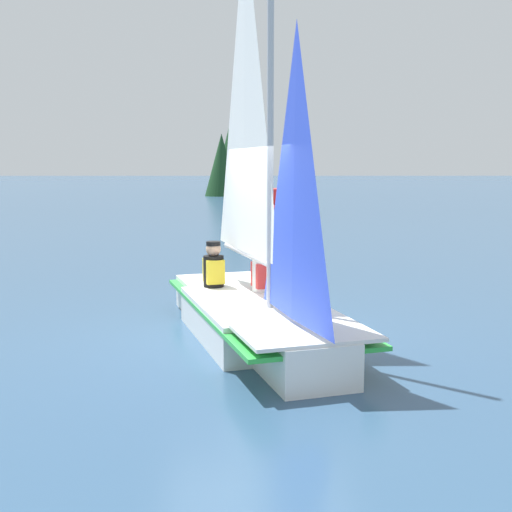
% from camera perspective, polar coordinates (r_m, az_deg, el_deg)
% --- Properties ---
extents(ground_plane, '(260.00, 260.00, 0.00)m').
position_cam_1_polar(ground_plane, '(8.59, -0.00, -7.25)').
color(ground_plane, '#2D4C6B').
extents(sailboat_main, '(4.80, 2.77, 5.60)m').
position_cam_1_polar(sailboat_main, '(8.46, -0.06, -2.48)').
color(sailboat_main, white).
rests_on(sailboat_main, ground_plane).
extents(sailor_helm, '(0.40, 0.37, 1.16)m').
position_cam_1_polar(sailor_helm, '(9.11, 0.61, -2.29)').
color(sailor_helm, black).
rests_on(sailor_helm, ground_plane).
extents(sailor_crew, '(0.40, 0.37, 1.16)m').
position_cam_1_polar(sailor_crew, '(9.46, -3.79, -1.92)').
color(sailor_crew, black).
rests_on(sailor_crew, ground_plane).
extents(motorboat_distant, '(4.96, 2.31, 1.19)m').
position_cam_1_polar(motorboat_distant, '(29.56, 1.19, 4.49)').
color(motorboat_distant, maroon).
rests_on(motorboat_distant, ground_plane).
extents(treeline_shore, '(15.27, 5.39, 7.25)m').
position_cam_1_polar(treeline_shore, '(53.78, -1.34, 8.79)').
color(treeline_shore, '#193D1E').
rests_on(treeline_shore, ground_plane).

